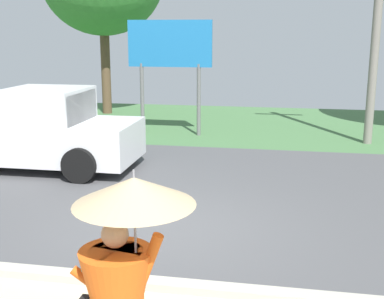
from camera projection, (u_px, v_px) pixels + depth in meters
name	position (u px, v px, depth m)	size (l,w,h in m)	color
ground_plane	(194.00, 180.00, 11.22)	(40.00, 22.00, 0.20)	#4C4C4F
monk_pedestrian	(121.00, 293.00, 4.11)	(1.06, 0.96, 2.13)	#E55B19
pickup_truck	(29.00, 131.00, 11.92)	(5.20, 2.28, 1.88)	silver
utility_pole	(378.00, 4.00, 13.76)	(1.80, 0.24, 7.43)	gray
roadside_billboard	(170.00, 52.00, 15.37)	(2.60, 0.12, 3.50)	slate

